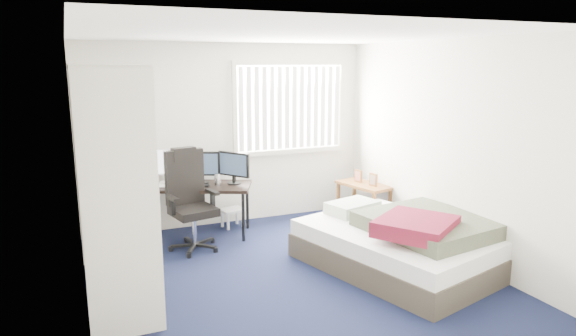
% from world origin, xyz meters
% --- Properties ---
extents(ground, '(4.20, 4.20, 0.00)m').
position_xyz_m(ground, '(0.00, 0.00, 0.00)').
color(ground, black).
rests_on(ground, ground).
extents(room_shell, '(4.20, 4.20, 4.20)m').
position_xyz_m(room_shell, '(0.00, 0.00, 1.51)').
color(room_shell, silver).
rests_on(room_shell, ground).
extents(window_assembly, '(1.72, 0.09, 1.32)m').
position_xyz_m(window_assembly, '(0.90, 2.04, 1.60)').
color(window_assembly, white).
rests_on(window_assembly, ground).
extents(closet, '(0.64, 1.84, 2.22)m').
position_xyz_m(closet, '(-1.67, 0.27, 1.35)').
color(closet, beige).
rests_on(closet, ground).
extents(desk, '(1.51, 1.14, 1.13)m').
position_xyz_m(desk, '(-0.54, 1.75, 0.72)').
color(desk, black).
rests_on(desk, ground).
extents(office_chair, '(0.68, 0.68, 1.23)m').
position_xyz_m(office_chair, '(-0.75, 1.28, 0.47)').
color(office_chair, black).
rests_on(office_chair, ground).
extents(footstool, '(0.36, 0.31, 0.26)m').
position_xyz_m(footstool, '(-0.05, 1.85, 0.20)').
color(footstool, white).
rests_on(footstool, ground).
extents(nightstand, '(0.57, 0.87, 0.73)m').
position_xyz_m(nightstand, '(1.75, 1.37, 0.49)').
color(nightstand, brown).
rests_on(nightstand, ground).
extents(bed, '(2.03, 2.39, 0.68)m').
position_xyz_m(bed, '(1.27, -0.27, 0.29)').
color(bed, '#3B342A').
rests_on(bed, ground).
extents(pine_box, '(0.51, 0.44, 0.32)m').
position_xyz_m(pine_box, '(-1.65, -0.35, 0.16)').
color(pine_box, tan).
rests_on(pine_box, ground).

